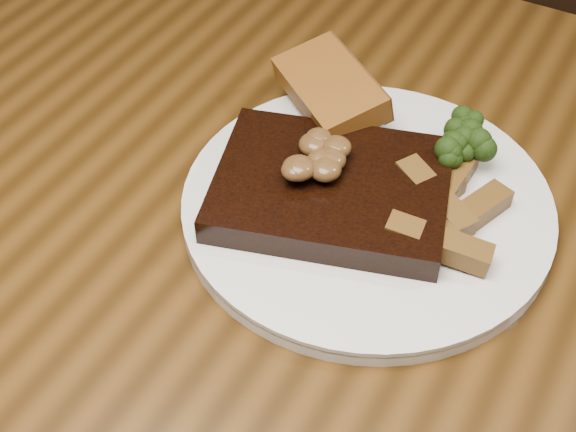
% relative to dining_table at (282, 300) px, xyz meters
% --- Properties ---
extents(dining_table, '(1.60, 0.90, 0.75)m').
position_rel_dining_table_xyz_m(dining_table, '(0.00, 0.00, 0.00)').
color(dining_table, '#43280D').
rests_on(dining_table, ground).
extents(chair_far, '(0.47, 0.47, 0.91)m').
position_rel_dining_table_xyz_m(chair_far, '(-0.06, 0.60, -0.16)').
color(chair_far, black).
rests_on(chair_far, ground).
extents(plate, '(0.36, 0.36, 0.01)m').
position_rel_dining_table_xyz_m(plate, '(0.05, 0.06, 0.10)').
color(plate, silver).
rests_on(plate, dining_table).
extents(steak, '(0.22, 0.19, 0.03)m').
position_rel_dining_table_xyz_m(steak, '(0.03, 0.04, 0.12)').
color(steak, black).
rests_on(steak, plate).
extents(steak_bone, '(0.15, 0.06, 0.02)m').
position_rel_dining_table_xyz_m(steak_bone, '(0.03, -0.03, 0.11)').
color(steak_bone, beige).
rests_on(steak_bone, plate).
extents(mushroom_pile, '(0.08, 0.08, 0.03)m').
position_rel_dining_table_xyz_m(mushroom_pile, '(0.02, 0.05, 0.15)').
color(mushroom_pile, brown).
rests_on(mushroom_pile, steak).
extents(garlic_bread, '(0.13, 0.12, 0.03)m').
position_rel_dining_table_xyz_m(garlic_bread, '(-0.03, 0.14, 0.12)').
color(garlic_bread, brown).
rests_on(garlic_bread, plate).
extents(potato_wedges, '(0.11, 0.11, 0.02)m').
position_rel_dining_table_xyz_m(potato_wedges, '(0.11, 0.06, 0.12)').
color(potato_wedges, brown).
rests_on(potato_wedges, plate).
extents(broccoli_cluster, '(0.06, 0.06, 0.04)m').
position_rel_dining_table_xyz_m(broccoli_cluster, '(0.10, 0.14, 0.12)').
color(broccoli_cluster, '#1C310B').
rests_on(broccoli_cluster, plate).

